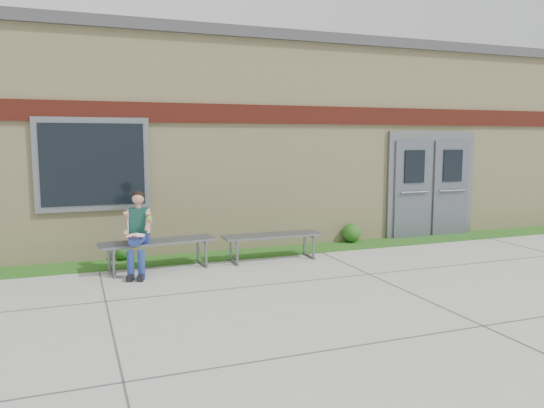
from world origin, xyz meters
name	(u,v)px	position (x,y,z in m)	size (l,w,h in m)	color
ground	(327,289)	(0.00, 0.00, 0.00)	(80.00, 80.00, 0.00)	#9E9E99
grass_strip	(265,252)	(0.00, 2.60, 0.01)	(16.00, 0.80, 0.02)	#1C4C14
school_building	(217,140)	(0.00, 5.99, 2.10)	(16.20, 6.22, 4.20)	beige
bench_left	(158,247)	(-2.08, 2.00, 0.38)	(1.91, 0.71, 0.49)	slate
bench_right	(272,240)	(-0.08, 2.00, 0.35)	(1.78, 0.51, 0.46)	slate
girl	(138,230)	(-2.41, 1.81, 0.71)	(0.50, 0.79, 1.31)	navy
shrub_mid	(123,252)	(-2.57, 2.85, 0.16)	(0.29, 0.29, 0.29)	#1C4C14
shrub_east	(352,233)	(1.99, 2.85, 0.21)	(0.38, 0.38, 0.38)	#1C4C14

